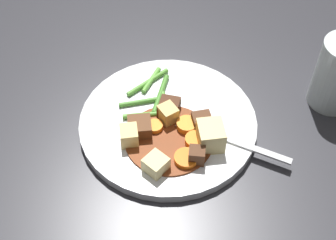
{
  "coord_description": "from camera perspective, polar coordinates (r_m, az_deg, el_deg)",
  "views": [
    {
      "loc": [
        0.44,
        -0.15,
        0.56
      ],
      "look_at": [
        0.0,
        0.0,
        0.01
      ],
      "focal_mm": 50.66,
      "sensor_mm": 36.0,
      "label": 1
    }
  ],
  "objects": [
    {
      "name": "ground_plane",
      "position": [
        0.72,
        0.0,
        -0.76
      ],
      "size": [
        3.0,
        3.0,
        0.0
      ],
      "primitive_type": "plane",
      "color": "#2D2D33"
    },
    {
      "name": "dinner_plate",
      "position": [
        0.72,
        0.0,
        -0.38
      ],
      "size": [
        0.27,
        0.27,
        0.01
      ],
      "primitive_type": "cylinder",
      "color": "white",
      "rests_on": "ground_plane"
    },
    {
      "name": "stew_sauce",
      "position": [
        0.69,
        0.13,
        -2.33
      ],
      "size": [
        0.13,
        0.13,
        0.0
      ],
      "primitive_type": "cylinder",
      "color": "brown",
      "rests_on": "dinner_plate"
    },
    {
      "name": "carrot_slice_0",
      "position": [
        0.66,
        2.04,
        -4.72
      ],
      "size": [
        0.04,
        0.04,
        0.01
      ],
      "primitive_type": "cylinder",
      "rotation": [
        0.0,
        0.0,
        1.86
      ],
      "color": "orange",
      "rests_on": "dinner_plate"
    },
    {
      "name": "carrot_slice_1",
      "position": [
        0.7,
        -1.6,
        -0.82
      ],
      "size": [
        0.03,
        0.03,
        0.01
      ],
      "primitive_type": "cylinder",
      "rotation": [
        0.0,
        0.0,
        5.79
      ],
      "color": "orange",
      "rests_on": "dinner_plate"
    },
    {
      "name": "carrot_slice_2",
      "position": [
        0.68,
        3.32,
        -2.5
      ],
      "size": [
        0.04,
        0.04,
        0.01
      ],
      "primitive_type": "cylinder",
      "rotation": [
        0.0,
        0.0,
        5.09
      ],
      "color": "orange",
      "rests_on": "dinner_plate"
    },
    {
      "name": "carrot_slice_3",
      "position": [
        0.7,
        2.27,
        -0.65
      ],
      "size": [
        0.04,
        0.04,
        0.01
      ],
      "primitive_type": "cylinder",
      "rotation": [
        0.0,
        0.0,
        3.97
      ],
      "color": "orange",
      "rests_on": "dinner_plate"
    },
    {
      "name": "potato_chunk_0",
      "position": [
        0.67,
        5.15,
        -1.89
      ],
      "size": [
        0.05,
        0.04,
        0.04
      ],
      "primitive_type": "cube",
      "rotation": [
        0.0,
        0.0,
        2.95
      ],
      "color": "#EAD68C",
      "rests_on": "dinner_plate"
    },
    {
      "name": "potato_chunk_1",
      "position": [
        0.68,
        -4.7,
        -1.89
      ],
      "size": [
        0.03,
        0.03,
        0.03
      ],
      "primitive_type": "cube",
      "rotation": [
        0.0,
        0.0,
        4.53
      ],
      "color": "#E5CC7A",
      "rests_on": "dinner_plate"
    },
    {
      "name": "potato_chunk_2",
      "position": [
        0.65,
        -1.47,
        -5.35
      ],
      "size": [
        0.04,
        0.04,
        0.02
      ],
      "primitive_type": "cube",
      "rotation": [
        0.0,
        0.0,
        3.66
      ],
      "color": "#EAD68C",
      "rests_on": "dinner_plate"
    },
    {
      "name": "potato_chunk_3",
      "position": [
        0.7,
        -0.42,
        0.84
      ],
      "size": [
        0.03,
        0.03,
        0.03
      ],
      "primitive_type": "cube",
      "rotation": [
        0.0,
        0.0,
        4.96
      ],
      "color": "#DBBC6B",
      "rests_on": "dinner_plate"
    },
    {
      "name": "meat_chunk_0",
      "position": [
        0.71,
        0.11,
        1.45
      ],
      "size": [
        0.04,
        0.04,
        0.02
      ],
      "primitive_type": "cube",
      "rotation": [
        0.0,
        0.0,
        2.58
      ],
      "color": "#4C2B19",
      "rests_on": "dinner_plate"
    },
    {
      "name": "meat_chunk_1",
      "position": [
        0.66,
        3.49,
        -4.27
      ],
      "size": [
        0.03,
        0.03,
        0.02
      ],
      "primitive_type": "cube",
      "rotation": [
        0.0,
        0.0,
        1.14
      ],
      "color": "#56331E",
      "rests_on": "dinner_plate"
    },
    {
      "name": "meat_chunk_2",
      "position": [
        0.69,
        -3.43,
        -0.9
      ],
      "size": [
        0.04,
        0.04,
        0.02
      ],
      "primitive_type": "cube",
      "rotation": [
        0.0,
        0.0,
        4.5
      ],
      "color": "brown",
      "rests_on": "dinner_plate"
    },
    {
      "name": "meat_chunk_3",
      "position": [
        0.7,
        4.06,
        -0.1
      ],
      "size": [
        0.03,
        0.03,
        0.02
      ],
      "primitive_type": "cube",
      "rotation": [
        0.0,
        0.0,
        4.6
      ],
      "color": "#56331E",
      "rests_on": "dinner_plate"
    },
    {
      "name": "green_bean_0",
      "position": [
        0.76,
        -2.29,
        4.75
      ],
      "size": [
        0.05,
        0.04,
        0.01
      ],
      "primitive_type": "cylinder",
      "rotation": [
        0.0,
        1.57,
        2.39
      ],
      "color": "#66AD42",
      "rests_on": "dinner_plate"
    },
    {
      "name": "green_bean_1",
      "position": [
        0.72,
        0.68,
        0.97
      ],
      "size": [
        0.05,
        0.04,
        0.01
      ],
      "primitive_type": "cylinder",
      "rotation": [
        0.0,
        1.57,
        2.49
      ],
      "color": "#4C8E33",
      "rests_on": "dinner_plate"
    },
    {
      "name": "green_bean_2",
      "position": [
        0.73,
        -3.14,
        2.22
      ],
      "size": [
        0.01,
        0.07,
        0.01
      ],
      "primitive_type": "cylinder",
      "rotation": [
        0.0,
        1.57,
        1.47
      ],
      "color": "#4C8E33",
      "rests_on": "dinner_plate"
    },
    {
      "name": "green_bean_3",
      "position": [
        0.73,
        -0.91,
        1.71
      ],
      "size": [
        0.05,
        0.03,
        0.01
      ],
      "primitive_type": "cylinder",
      "rotation": [
        0.0,
        1.57,
        2.79
      ],
      "color": "#66AD42",
      "rests_on": "dinner_plate"
    },
    {
      "name": "green_bean_4",
      "position": [
        0.71,
        -3.29,
        0.58
      ],
      "size": [
        0.02,
        0.06,
        0.01
      ],
      "primitive_type": "cylinder",
      "rotation": [
        0.0,
        1.57,
        1.38
      ],
      "color": "#599E38",
      "rests_on": "dinner_plate"
    },
    {
      "name": "green_bean_5",
      "position": [
        0.76,
        -2.44,
        4.56
      ],
      "size": [
        0.04,
        0.08,
        0.01
      ],
      "primitive_type": "cylinder",
      "rotation": [
        0.0,
        1.57,
        1.98
      ],
      "color": "#599E38",
      "rests_on": "dinner_plate"
    },
    {
      "name": "green_bean_6",
      "position": [
        0.74,
        -0.89,
        3.17
      ],
      "size": [
        0.07,
        0.05,
        0.01
      ],
      "primitive_type": "cylinder",
      "rotation": [
        0.0,
        1.57,
        2.58
      ],
      "color": "#4C8E33",
      "rests_on": "dinner_plate"
    },
    {
      "name": "fork",
      "position": [
        0.69,
        7.32,
        -2.36
      ],
      "size": [
        0.13,
        0.14,
        0.0
      ],
      "color": "silver",
      "rests_on": "dinner_plate"
    }
  ]
}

